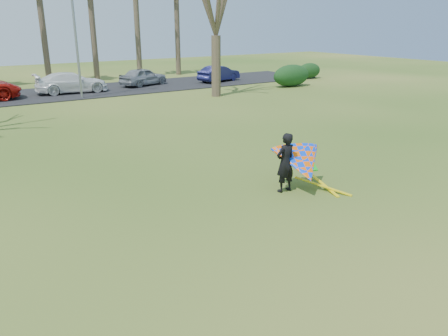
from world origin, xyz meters
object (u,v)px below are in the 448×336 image
car_4 (143,77)px  car_3 (71,83)px  streetlight (77,28)px  car_5 (219,74)px  kite_flyer (300,164)px

car_4 → car_3: bearing=77.2°
streetlight → car_4: streetlight is taller
car_3 → car_5: size_ratio=1.24×
kite_flyer → car_4: bearing=77.2°
car_3 → streetlight: bearing=-175.7°
car_5 → car_4: bearing=63.9°
car_3 → car_4: car_3 is taller
car_4 → car_5: (6.31, -1.24, -0.03)m
streetlight → car_4: 7.61m
car_3 → car_4: size_ratio=1.22×
streetlight → car_5: (12.03, 2.12, -3.75)m
car_5 → kite_flyer: 25.27m
car_3 → car_4: bearing=-79.7°
car_4 → car_5: bearing=-120.9°
streetlight → car_3: (-0.04, 2.66, -3.69)m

